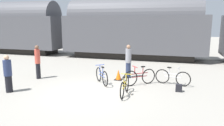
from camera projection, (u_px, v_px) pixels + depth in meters
The scene contains 13 objects.
ground_plane at pixel (90, 93), 9.64m from camera, with size 80.00×80.00×0.00m, color gray.
freight_train at pixel (133, 28), 18.23m from camera, with size 37.22×2.95×4.96m.
rail_near at pixel (131, 59), 18.04m from camera, with size 49.22×0.07×0.01m, color #4C4238.
rail_far at pixel (134, 57), 19.39m from camera, with size 49.22×0.07×0.01m, color #4C4238.
bicycle_yellow at pixel (125, 87), 9.27m from camera, with size 0.46×1.69×0.87m.
bicycle_silver at pixel (173, 77), 10.76m from camera, with size 1.72×0.55×0.91m.
bicycle_maroon at pixel (140, 77), 10.75m from camera, with size 1.40×1.21×0.96m.
bicycle_blue at pixel (102, 76), 10.97m from camera, with size 1.11×1.38×0.93m.
person_in_grey at pixel (128, 61), 12.06m from camera, with size 0.32×0.32×1.84m.
person_in_navy at pixel (8, 74), 9.57m from camera, with size 0.35×0.35×1.66m.
person_in_red at pixel (38, 62), 11.84m from camera, with size 0.28×0.28×1.84m.
backpack at pixel (179, 88), 9.74m from camera, with size 0.28×0.20×0.34m.
traffic_cone at pixel (118, 75), 11.70m from camera, with size 0.40×0.40×0.55m.
Camera 1 is at (3.54, -8.57, 3.09)m, focal length 35.00 mm.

